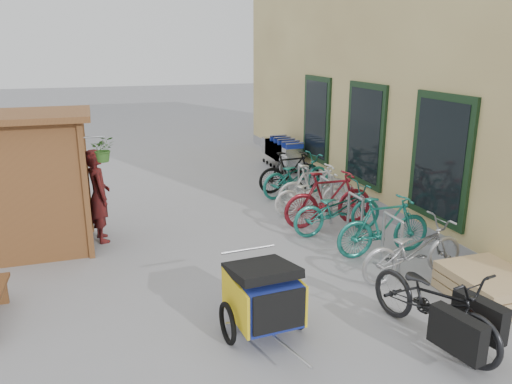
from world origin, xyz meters
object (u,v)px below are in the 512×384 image
object	(u,v)px
bike_1	(384,226)
bike_2	(338,209)
bike_7	(290,172)
bike_5	(314,186)
person_kiosk	(99,196)
bike_3	(329,199)
shopping_carts	(281,150)
child_trailer	(263,294)
bike_0	(413,250)
cargo_bike	(436,303)
bike_4	(311,193)
kiosk	(22,164)
pallet_stack	(489,286)
bike_6	(296,175)

from	to	relation	value
bike_1	bike_2	bearing A→B (deg)	13.72
bike_7	bike_1	bearing A→B (deg)	176.11
bike_1	bike_5	size ratio (longest dim) A/B	1.05
person_kiosk	bike_3	size ratio (longest dim) A/B	0.92
shopping_carts	person_kiosk	distance (m)	6.62
child_trailer	bike_1	world-z (taller)	bike_1
bike_0	bike_3	xyz separation A→B (m)	(-0.19, 2.52, 0.08)
child_trailer	cargo_bike	distance (m)	2.06
bike_4	bike_7	bearing A→B (deg)	-8.33
cargo_bike	bike_3	bearing A→B (deg)	70.15
person_kiosk	bike_7	bearing A→B (deg)	-77.22
bike_4	child_trailer	bearing A→B (deg)	147.17
kiosk	person_kiosk	size ratio (longest dim) A/B	1.46
kiosk	bike_7	distance (m)	6.11
pallet_stack	person_kiosk	xyz separation A→B (m)	(-5.11, 4.03, 0.64)
shopping_carts	bike_5	xyz separation A→B (m)	(-0.63, -3.68, -0.05)
bike_7	bike_0	bearing A→B (deg)	175.16
bike_3	bike_6	xyz separation A→B (m)	(0.21, 2.14, -0.06)
bike_4	bike_5	bearing A→B (deg)	-35.41
pallet_stack	bike_5	xyz separation A→B (m)	(-0.63, 4.54, 0.29)
cargo_bike	bike_1	xyz separation A→B (m)	(0.82, 2.46, 0.02)
bike_1	bike_2	world-z (taller)	bike_1
pallet_stack	cargo_bike	size ratio (longest dim) A/B	0.60
pallet_stack	bike_2	size ratio (longest dim) A/B	0.66
pallet_stack	bike_2	xyz separation A→B (m)	(-0.84, 3.01, 0.27)
kiosk	bike_4	world-z (taller)	kiosk
bike_6	bike_0	bearing A→B (deg)	166.04
cargo_bike	bike_5	world-z (taller)	cargo_bike
bike_4	bike_5	world-z (taller)	bike_5
cargo_bike	pallet_stack	bearing A→B (deg)	12.06
bike_5	bike_0	bearing A→B (deg)	-178.76
bike_6	kiosk	bearing A→B (deg)	93.00
bike_7	cargo_bike	bearing A→B (deg)	168.67
bike_3	child_trailer	bearing A→B (deg)	143.95
bike_5	kiosk	bearing A→B (deg)	98.15
pallet_stack	child_trailer	xyz separation A→B (m)	(-3.30, 0.16, 0.34)
bike_1	bike_7	bearing A→B (deg)	1.61
cargo_bike	person_kiosk	world-z (taller)	person_kiosk
shopping_carts	bike_5	distance (m)	3.73
bike_1	bike_6	bearing A→B (deg)	1.56
bike_5	bike_7	size ratio (longest dim) A/B	1.00
cargo_bike	bike_4	world-z (taller)	cargo_bike
kiosk	bike_7	size ratio (longest dim) A/B	1.50
pallet_stack	bike_7	world-z (taller)	bike_7
kiosk	bike_1	world-z (taller)	kiosk
pallet_stack	bike_2	bearing A→B (deg)	105.59
bike_0	bike_5	bearing A→B (deg)	-4.04
shopping_carts	bike_1	size ratio (longest dim) A/B	1.20
bike_5	bike_7	xyz separation A→B (m)	(0.00, 1.40, 0.00)
kiosk	bike_5	size ratio (longest dim) A/B	1.50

